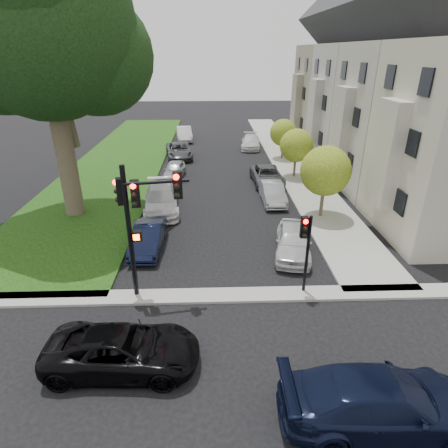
{
  "coord_description": "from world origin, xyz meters",
  "views": [
    {
      "loc": [
        -0.56,
        -11.05,
        9.46
      ],
      "look_at": [
        0.0,
        5.0,
        2.0
      ],
      "focal_mm": 30.0,
      "sensor_mm": 36.0,
      "label": 1
    }
  ],
  "objects_px": {
    "traffic_signal_secondary": "(306,241)",
    "small_tree_b": "(296,146)",
    "car_parked_2": "(267,176)",
    "car_parked_8": "(179,151)",
    "car_parked_0": "(293,241)",
    "car_cross_far": "(381,401)",
    "car_parked_5": "(148,238)",
    "small_tree_a": "(325,171)",
    "car_parked_7": "(175,170)",
    "car_parked_9": "(184,134)",
    "eucalyptus": "(41,25)",
    "car_parked_1": "(272,193)",
    "car_parked_6": "(161,199)",
    "traffic_signal_main": "(139,210)",
    "small_tree_c": "(283,133)",
    "car_parked_4": "(251,142)",
    "car_cross_near": "(123,350)"
  },
  "relations": [
    {
      "from": "traffic_signal_secondary",
      "to": "car_parked_0",
      "type": "xyz_separation_m",
      "value": [
        0.33,
        3.36,
        -1.76
      ]
    },
    {
      "from": "small_tree_a",
      "to": "car_parked_5",
      "type": "bearing_deg",
      "value": -159.15
    },
    {
      "from": "car_cross_far",
      "to": "car_parked_6",
      "type": "relative_size",
      "value": 1.04
    },
    {
      "from": "small_tree_b",
      "to": "car_cross_far",
      "type": "bearing_deg",
      "value": -95.75
    },
    {
      "from": "car_parked_1",
      "to": "car_parked_2",
      "type": "height_order",
      "value": "car_parked_1"
    },
    {
      "from": "traffic_signal_main",
      "to": "car_parked_8",
      "type": "xyz_separation_m",
      "value": [
        -0.31,
        22.53,
        -3.24
      ]
    },
    {
      "from": "car_parked_0",
      "to": "car_parked_8",
      "type": "distance_m",
      "value": 20.51
    },
    {
      "from": "traffic_signal_secondary",
      "to": "car_parked_6",
      "type": "distance_m",
      "value": 11.8
    },
    {
      "from": "car_parked_1",
      "to": "car_parked_4",
      "type": "xyz_separation_m",
      "value": [
        0.07,
        15.62,
        0.01
      ]
    },
    {
      "from": "car_parked_0",
      "to": "car_parked_6",
      "type": "height_order",
      "value": "car_parked_6"
    },
    {
      "from": "car_cross_near",
      "to": "car_parked_0",
      "type": "xyz_separation_m",
      "value": [
        7.03,
        7.26,
        0.05
      ]
    },
    {
      "from": "car_parked_2",
      "to": "car_parked_9",
      "type": "height_order",
      "value": "car_parked_9"
    },
    {
      "from": "car_parked_2",
      "to": "car_parked_8",
      "type": "height_order",
      "value": "car_parked_8"
    },
    {
      "from": "eucalyptus",
      "to": "small_tree_c",
      "type": "xyz_separation_m",
      "value": [
        15.47,
        12.82,
        -8.16
      ]
    },
    {
      "from": "traffic_signal_main",
      "to": "car_parked_7",
      "type": "xyz_separation_m",
      "value": [
        -0.21,
        16.32,
        -3.29
      ]
    },
    {
      "from": "car_cross_far",
      "to": "car_parked_5",
      "type": "distance_m",
      "value": 12.95
    },
    {
      "from": "traffic_signal_main",
      "to": "car_cross_near",
      "type": "bearing_deg",
      "value": -92.31
    },
    {
      "from": "car_parked_8",
      "to": "car_parked_0",
      "type": "bearing_deg",
      "value": -78.7
    },
    {
      "from": "car_cross_near",
      "to": "car_cross_far",
      "type": "xyz_separation_m",
      "value": [
        7.47,
        -2.32,
        0.12
      ]
    },
    {
      "from": "car_parked_2",
      "to": "car_parked_4",
      "type": "relative_size",
      "value": 1.02
    },
    {
      "from": "traffic_signal_secondary",
      "to": "car_parked_4",
      "type": "distance_m",
      "value": 26.3
    },
    {
      "from": "eucalyptus",
      "to": "car_parked_4",
      "type": "relative_size",
      "value": 3.33
    },
    {
      "from": "small_tree_c",
      "to": "car_parked_8",
      "type": "height_order",
      "value": "small_tree_c"
    },
    {
      "from": "car_parked_0",
      "to": "car_parked_8",
      "type": "xyz_separation_m",
      "value": [
        -7.18,
        19.21,
        -0.04
      ]
    },
    {
      "from": "car_parked_1",
      "to": "car_parked_6",
      "type": "height_order",
      "value": "car_parked_6"
    },
    {
      "from": "small_tree_b",
      "to": "car_parked_9",
      "type": "bearing_deg",
      "value": 124.49
    },
    {
      "from": "car_parked_6",
      "to": "car_parked_1",
      "type": "bearing_deg",
      "value": 3.31
    },
    {
      "from": "small_tree_c",
      "to": "car_parked_4",
      "type": "relative_size",
      "value": 0.8
    },
    {
      "from": "car_parked_7",
      "to": "car_parked_9",
      "type": "xyz_separation_m",
      "value": [
        -0.06,
        13.94,
        0.12
      ]
    },
    {
      "from": "car_cross_near",
      "to": "car_parked_6",
      "type": "distance_m",
      "value": 13.23
    },
    {
      "from": "eucalyptus",
      "to": "traffic_signal_secondary",
      "type": "distance_m",
      "value": 17.36
    },
    {
      "from": "small_tree_b",
      "to": "small_tree_c",
      "type": "height_order",
      "value": "small_tree_b"
    },
    {
      "from": "car_cross_far",
      "to": "car_parked_1",
      "type": "relative_size",
      "value": 1.37
    },
    {
      "from": "car_parked_0",
      "to": "traffic_signal_main",
      "type": "bearing_deg",
      "value": -143.14
    },
    {
      "from": "small_tree_b",
      "to": "car_parked_2",
      "type": "height_order",
      "value": "small_tree_b"
    },
    {
      "from": "car_parked_4",
      "to": "car_parked_7",
      "type": "relative_size",
      "value": 1.24
    },
    {
      "from": "car_cross_far",
      "to": "traffic_signal_secondary",
      "type": "bearing_deg",
      "value": 7.59
    },
    {
      "from": "eucalyptus",
      "to": "small_tree_b",
      "type": "xyz_separation_m",
      "value": [
        15.47,
        7.1,
        -8.04
      ]
    },
    {
      "from": "car_cross_far",
      "to": "small_tree_c",
      "type": "bearing_deg",
      "value": -4.05
    },
    {
      "from": "car_parked_2",
      "to": "car_parked_8",
      "type": "bearing_deg",
      "value": 130.16
    },
    {
      "from": "car_cross_far",
      "to": "car_parked_4",
      "type": "height_order",
      "value": "car_cross_far"
    },
    {
      "from": "car_parked_0",
      "to": "car_cross_near",
      "type": "bearing_deg",
      "value": -123.01
    },
    {
      "from": "traffic_signal_secondary",
      "to": "car_parked_2",
      "type": "bearing_deg",
      "value": 87.77
    },
    {
      "from": "small_tree_b",
      "to": "car_parked_5",
      "type": "distance_m",
      "value": 15.73
    },
    {
      "from": "traffic_signal_main",
      "to": "car_parked_6",
      "type": "height_order",
      "value": "traffic_signal_main"
    },
    {
      "from": "car_parked_4",
      "to": "car_parked_1",
      "type": "bearing_deg",
      "value": -83.8
    },
    {
      "from": "traffic_signal_secondary",
      "to": "small_tree_b",
      "type": "bearing_deg",
      "value": 79.37
    },
    {
      "from": "car_parked_0",
      "to": "car_parked_9",
      "type": "distance_m",
      "value": 27.87
    },
    {
      "from": "car_parked_2",
      "to": "small_tree_c",
      "type": "bearing_deg",
      "value": 68.97
    },
    {
      "from": "small_tree_a",
      "to": "eucalyptus",
      "type": "bearing_deg",
      "value": 176.42
    }
  ]
}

